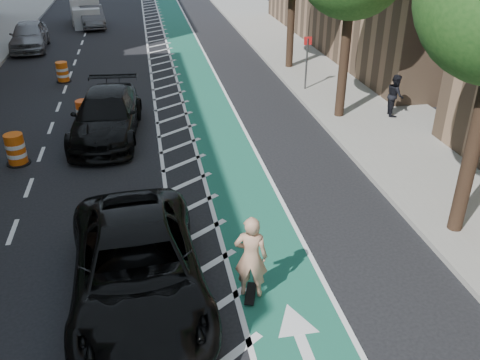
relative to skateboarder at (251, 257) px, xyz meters
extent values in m
plane|color=black|center=(-2.30, 1.17, -1.04)|extent=(120.00, 120.00, 0.00)
cube|color=#1B5E41|center=(0.70, 11.17, -1.04)|extent=(2.00, 90.00, 0.01)
cube|color=silver|center=(-0.80, 11.17, -1.04)|extent=(1.40, 90.00, 0.01)
cube|color=gray|center=(7.20, 11.17, -0.97)|extent=(5.00, 90.00, 0.15)
cube|color=gray|center=(4.75, 11.17, -0.96)|extent=(0.12, 90.00, 0.16)
cylinder|color=#382619|center=(5.60, 1.17, 1.16)|extent=(0.36, 0.36, 4.40)
cylinder|color=#382619|center=(5.60, 9.17, 1.16)|extent=(0.36, 0.36, 4.40)
cylinder|color=#382619|center=(5.60, 17.17, 1.16)|extent=(0.36, 0.36, 4.40)
cylinder|color=#4C4C4C|center=(5.30, 13.17, 0.16)|extent=(0.08, 0.08, 2.40)
cube|color=red|center=(5.30, 13.17, 1.26)|extent=(0.35, 0.02, 0.35)
cube|color=black|center=(0.00, 0.00, -0.96)|extent=(0.41, 0.74, 0.03)
cylinder|color=black|center=(0.00, 0.25, -1.02)|extent=(0.04, 0.06, 0.05)
cylinder|color=black|center=(0.14, 0.20, -1.02)|extent=(0.04, 0.06, 0.05)
cylinder|color=black|center=(-0.14, -0.20, -1.02)|extent=(0.04, 0.06, 0.05)
cylinder|color=black|center=(0.00, -0.25, -1.02)|extent=(0.04, 0.06, 0.05)
imported|color=tan|center=(0.00, 0.00, 0.00)|extent=(0.80, 0.64, 1.90)
imported|color=black|center=(-2.30, 0.38, -0.24)|extent=(2.98, 5.92, 1.61)
imported|color=black|center=(-3.29, 9.55, -0.25)|extent=(2.70, 5.66, 1.59)
imported|color=gray|center=(-8.30, 23.91, -0.23)|extent=(2.16, 4.90, 1.64)
imported|color=#535458|center=(-5.10, 30.03, -0.33)|extent=(2.10, 4.51, 1.43)
imported|color=black|center=(7.71, 9.31, -0.09)|extent=(0.77, 0.90, 1.61)
cube|color=beige|center=(-5.70, 31.86, -0.14)|extent=(2.31, 3.11, 1.81)
cube|color=beige|center=(-5.45, 29.70, -0.37)|extent=(1.97, 1.65, 1.36)
cylinder|color=black|center=(-6.22, 29.24, -0.73)|extent=(0.30, 0.66, 0.63)
cylinder|color=black|center=(-4.60, 29.43, -0.73)|extent=(0.30, 0.66, 0.63)
cylinder|color=black|center=(-6.59, 32.48, -0.73)|extent=(0.30, 0.66, 0.63)
cylinder|color=black|center=(-4.97, 32.67, -0.73)|extent=(0.30, 0.66, 0.63)
cylinder|color=#DC540B|center=(-6.10, 7.75, -0.53)|extent=(0.59, 0.59, 1.03)
cylinder|color=silver|center=(-6.10, 7.75, -0.70)|extent=(0.61, 0.61, 0.14)
cylinder|color=silver|center=(-6.10, 7.75, -0.38)|extent=(0.61, 0.61, 0.14)
cylinder|color=black|center=(-6.10, 7.75, -1.02)|extent=(0.75, 0.75, 0.05)
cylinder|color=#FD4D0D|center=(-4.19, 10.77, -0.54)|extent=(0.58, 0.58, 1.00)
cylinder|color=silver|center=(-4.19, 10.77, -0.71)|extent=(0.59, 0.59, 0.13)
cylinder|color=silver|center=(-4.19, 10.77, -0.40)|extent=(0.59, 0.59, 0.13)
cylinder|color=black|center=(-4.19, 10.77, -1.02)|extent=(0.73, 0.73, 0.04)
cylinder|color=#EE5C0C|center=(-5.68, 16.84, -0.57)|extent=(0.55, 0.55, 0.95)
cylinder|color=silver|center=(-5.68, 16.84, -0.73)|extent=(0.56, 0.56, 0.13)
cylinder|color=silver|center=(-5.68, 16.84, -0.43)|extent=(0.56, 0.56, 0.13)
cylinder|color=black|center=(-5.68, 16.84, -1.02)|extent=(0.70, 0.70, 0.04)
camera|label=1|loc=(-1.80, -8.22, 6.25)|focal=38.00mm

